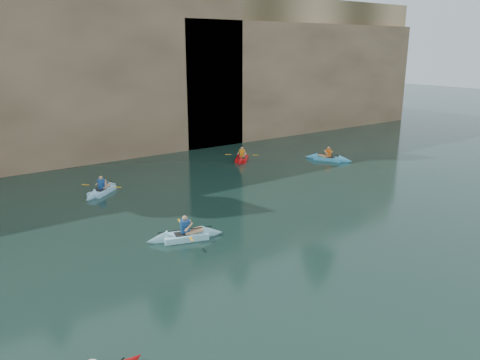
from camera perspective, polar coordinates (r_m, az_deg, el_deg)
ground at (r=13.99m, az=6.11°, el=-16.57°), size 160.00×160.00×0.00m
cliff at (r=39.51m, az=-24.79°, el=12.34°), size 70.00×16.00×12.00m
cliff_slab_center at (r=32.88m, az=-18.53°, el=11.99°), size 24.00×2.40×11.40m
cliff_slab_east at (r=43.43m, az=8.09°, el=12.37°), size 26.00×2.40×9.84m
sea_cave_east at (r=35.91m, az=-5.42°, el=7.46°), size 5.00×1.00×4.50m
kayaker_ltblue_near at (r=19.14m, az=-6.68°, el=-6.75°), size 3.24×2.38×1.25m
kayaker_red_far at (r=32.03m, az=0.23°, el=2.65°), size 2.67×2.80×1.16m
kayaker_ltblue_mid at (r=25.90m, az=-16.50°, el=-1.24°), size 2.82×2.51×1.17m
kayaker_blue_east at (r=32.64m, az=10.70°, el=2.63°), size 2.19×3.27×1.18m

